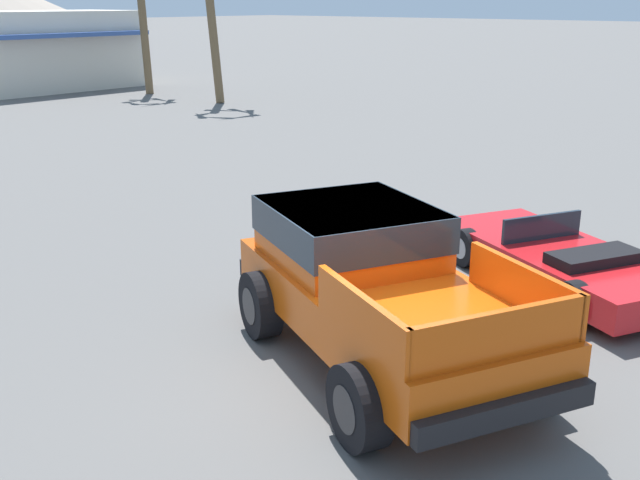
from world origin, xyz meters
The scene contains 4 objects.
ground_plane centered at (0.00, 0.00, 0.00)m, with size 320.00×320.00×0.00m, color #5B5956.
orange_pickup_truck centered at (0.38, 0.17, 1.02)m, with size 3.82×5.20×1.79m.
red_convertible_car centered at (4.20, -0.58, 0.40)m, with size 3.42×4.55×1.01m.
storefront_building centered at (13.31, 30.29, 1.88)m, with size 8.86×5.76×3.74m.
Camera 1 is at (-6.43, -4.91, 4.23)m, focal length 42.00 mm.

